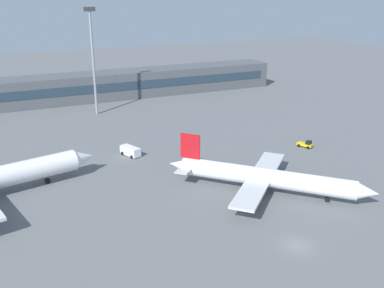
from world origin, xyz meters
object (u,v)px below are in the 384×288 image
at_px(airplane_near, 266,178).
at_px(floodlight_tower_west, 93,55).
at_px(baggage_tug_yellow, 306,144).
at_px(service_van_white, 130,151).

bearing_deg(airplane_near, floodlight_tower_west, 103.10).
xyz_separation_m(baggage_tug_yellow, floodlight_tower_west, (-38.43, 50.76, 16.87)).
distance_m(baggage_tug_yellow, service_van_white, 41.63).
relative_size(airplane_near, floodlight_tower_west, 0.97).
height_order(baggage_tug_yellow, service_van_white, service_van_white).
xyz_separation_m(airplane_near, service_van_white, (-17.12, 29.09, -1.82)).
xyz_separation_m(airplane_near, baggage_tug_yellow, (22.69, 16.89, -2.14)).
bearing_deg(floodlight_tower_west, baggage_tug_yellow, -52.87).
bearing_deg(service_van_white, airplane_near, -59.52).
height_order(service_van_white, floodlight_tower_west, floodlight_tower_west).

